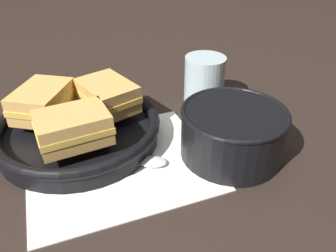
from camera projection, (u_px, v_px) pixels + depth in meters
name	position (u px, v px, depth m)	size (l,w,h in m)	color
ground_plane	(155.00, 153.00, 0.52)	(4.00, 4.00, 0.00)	black
napkin	(119.00, 161.00, 0.50)	(0.29, 0.25, 0.00)	white
soup_bowl	(233.00, 130.00, 0.50)	(0.16, 0.16, 0.08)	black
spoon	(139.00, 160.00, 0.50)	(0.13, 0.09, 0.01)	silver
skillet	(79.00, 130.00, 0.54)	(0.27, 0.27, 0.04)	black
sandwich_near_left	(73.00, 127.00, 0.47)	(0.10, 0.08, 0.05)	tan
sandwich_near_right	(107.00, 95.00, 0.55)	(0.10, 0.12, 0.05)	tan
sandwich_far_left	(43.00, 101.00, 0.54)	(0.12, 0.13, 0.05)	tan
drinking_glass	(204.00, 81.00, 0.64)	(0.08, 0.08, 0.10)	silver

